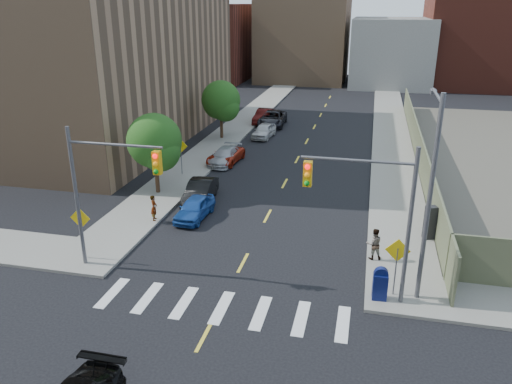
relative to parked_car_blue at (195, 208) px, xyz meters
The scene contains 28 objects.
ground 13.42m from the parked_car_blue, 71.74° to the right, with size 160.00×160.00×0.00m, color black.
sidewalk_nw 28.99m from the parked_car_blue, 97.04° to the left, with size 3.50×73.00×0.15m, color gray.
sidewalk_ne 31.16m from the parked_car_blue, 67.44° to the left, with size 3.50×73.00×0.15m, color gray.
fence_north 20.59m from the parked_car_blue, 47.89° to the left, with size 0.12×44.00×2.50m, color #5C6043.
building_nw 25.87m from the parked_car_blue, 135.87° to the left, with size 22.00×30.00×16.00m, color #8C6B4C.
bg_bldg_west 60.21m from the parked_car_blue, 107.27° to the left, with size 14.00×18.00×12.00m, color #592319.
bg_bldg_midwest 59.69m from the parked_car_blue, 91.74° to the left, with size 14.00×16.00×15.00m, color #8C6B4C.
bg_bldg_center 58.71m from the parked_car_blue, 77.97° to the left, with size 12.00×16.00×10.00m, color gray.
bg_bldg_east 65.22m from the parked_car_blue, 66.15° to the left, with size 18.00×18.00×16.00m, color #592319.
signal_nw 7.98m from the parked_car_blue, 104.85° to the right, with size 4.59×0.30×7.00m.
signal_ne 12.81m from the parked_car_blue, 33.47° to the right, with size 4.59×0.30×7.00m.
streetlight_ne 14.45m from the parked_car_blue, 25.19° to the right, with size 0.25×3.70×9.00m.
warn_sign_nw 7.32m from the parked_car_blue, 120.01° to the right, with size 1.06×0.06×2.83m.
warn_sign_ne 13.06m from the parked_car_blue, 28.67° to the right, with size 1.06×0.06×2.83m.
warn_sign_midwest 8.22m from the parked_car_blue, 116.35° to the left, with size 1.06×0.06×2.83m.
tree_west_near 5.79m from the parked_car_blue, 138.95° to the left, with size 3.66×3.64×5.52m.
tree_west_far 18.92m from the parked_car_blue, 101.74° to the left, with size 3.66×3.64×5.52m.
parked_car_blue is the anchor object (origin of this frame).
parked_car_black 2.61m from the parked_car_blue, 101.77° to the left, with size 1.50×4.30×1.42m, color black.
parked_car_red 11.11m from the parked_car_blue, 96.72° to the left, with size 2.04×4.43×1.23m, color maroon.
parked_car_silver 10.92m from the parked_car_blue, 96.84° to the left, with size 1.78×4.38×1.27m, color #A8AAAF.
parked_car_white 19.69m from the parked_car_blue, 90.00° to the left, with size 1.60×3.99×1.36m, color silver.
parked_car_maroon 25.82m from the parked_car_blue, 92.89° to the left, with size 1.57×4.51×1.48m, color #430E0D.
parked_car_grey 24.82m from the parked_car_blue, 90.46° to the left, with size 2.54×5.50×1.53m, color black.
mailbox 12.72m from the parked_car_blue, 31.96° to the right, with size 0.64×0.51×1.51m.
payphone 13.41m from the parked_car_blue, ahead, with size 0.55×0.45×1.85m, color black.
pedestrian_west 2.40m from the parked_car_blue, 151.90° to the right, with size 0.56×0.37×1.54m, color gray.
pedestrian_east 10.95m from the parked_car_blue, 16.44° to the right, with size 0.79×0.61×1.62m, color gray.
Camera 1 is at (5.60, -13.27, 12.12)m, focal length 35.00 mm.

